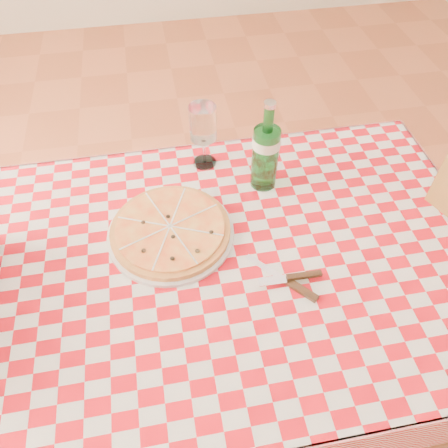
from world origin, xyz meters
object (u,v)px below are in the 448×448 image
object	(u,v)px
wine_glass	(204,137)
dining_table	(235,279)
pizza_plate	(170,229)
water_bottle	(266,146)

from	to	relation	value
wine_glass	dining_table	bearing A→B (deg)	-86.20
dining_table	pizza_plate	world-z (taller)	pizza_plate
pizza_plate	wine_glass	xyz separation A→B (m)	(0.13, 0.26, 0.08)
pizza_plate	water_bottle	bearing A→B (deg)	27.31
dining_table	water_bottle	size ratio (longest dim) A/B	4.45
dining_table	wine_glass	size ratio (longest dim) A/B	6.11
dining_table	wine_glass	xyz separation A→B (m)	(-0.02, 0.36, 0.20)
dining_table	water_bottle	bearing A→B (deg)	62.46
dining_table	water_bottle	world-z (taller)	water_bottle
pizza_plate	wine_glass	bearing A→B (deg)	63.82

